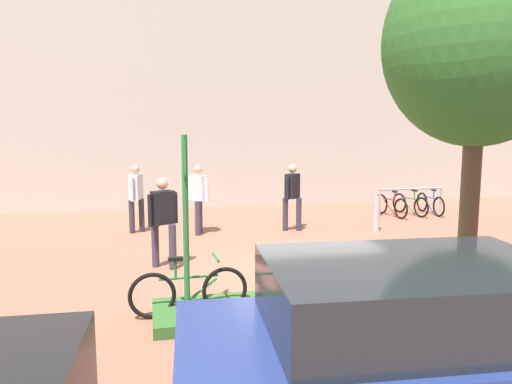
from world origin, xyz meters
TOP-DOWN VIEW (x-y plane):
  - ground_plane at (0.00, 0.00)m, footprint 60.00×60.00m
  - building_facade at (0.00, 8.05)m, footprint 28.00×1.20m
  - planter_strip at (0.86, -2.01)m, footprint 7.00×1.10m
  - tree_sidewalk at (2.09, -2.07)m, footprint 2.76×2.76m
  - parking_sign_post at (-2.17, -2.01)m, footprint 0.08×0.36m
  - bike_at_sign at (-2.12, -1.81)m, footprint 1.68×0.42m
  - bike_rack_cluster at (5.08, 4.62)m, footprint 2.11×1.62m
  - bollard_steel at (3.00, 2.71)m, footprint 0.16×0.16m
  - person_suited_navy at (0.92, 3.25)m, footprint 0.47×0.46m
  - person_shirt_blue at (-2.98, 3.91)m, footprint 0.38×0.58m
  - person_suited_dark at (-2.40, 0.60)m, footprint 0.56×0.39m
  - person_shirt_white at (-1.46, 3.41)m, footprint 0.45×0.47m
  - car_navy_sedan at (-0.37, -4.92)m, footprint 4.42×2.28m

SIDE VIEW (x-z plane):
  - ground_plane at x=0.00m, z-range 0.00..0.00m
  - planter_strip at x=0.86m, z-range 0.00..0.16m
  - bike_rack_cluster at x=5.08m, z-range -0.07..0.76m
  - bike_at_sign at x=-2.12m, z-range -0.08..0.78m
  - bollard_steel at x=3.00m, z-range 0.00..0.90m
  - car_navy_sedan at x=-0.37m, z-range -0.01..1.53m
  - person_suited_navy at x=0.92m, z-range 0.12..1.84m
  - person_shirt_blue at x=-2.98m, z-range 0.12..1.84m
  - person_suited_dark at x=-2.40m, z-range 0.12..1.84m
  - person_shirt_white at x=-1.46m, z-range 0.12..1.84m
  - parking_sign_post at x=-2.17m, z-range 0.39..2.93m
  - tree_sidewalk at x=2.09m, z-range 1.15..6.54m
  - building_facade at x=0.00m, z-range 0.00..10.00m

